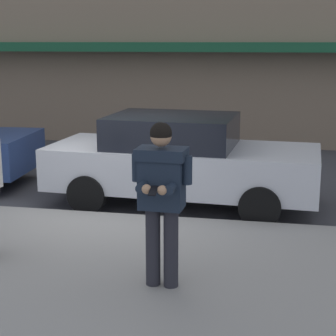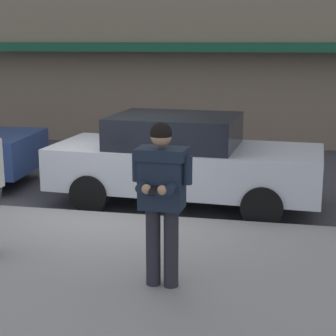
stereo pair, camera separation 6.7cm
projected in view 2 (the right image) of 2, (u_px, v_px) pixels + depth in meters
name	position (u px, v px, depth m)	size (l,w,h in m)	color
ground_plane	(109.00, 217.00, 9.00)	(80.00, 80.00, 0.00)	#3D3D42
sidewalk	(116.00, 295.00, 6.06)	(32.00, 5.30, 0.14)	gray
curb_paint_line	(171.00, 220.00, 8.84)	(28.00, 0.12, 0.01)	silver
parked_sedan_mid	(183.00, 160.00, 9.49)	(4.59, 2.12, 1.54)	silver
man_texting_on_phone	(162.00, 187.00, 5.90)	(0.65, 0.59, 1.81)	#23232B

